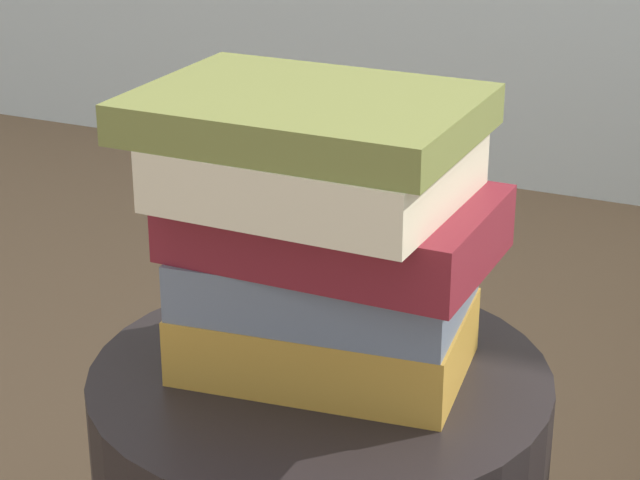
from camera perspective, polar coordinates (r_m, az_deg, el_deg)
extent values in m
cube|color=#B7842D|center=(1.05, 0.48, -4.72)|extent=(0.27, 0.18, 0.06)
cube|color=slate|center=(1.03, 0.34, -1.90)|extent=(0.26, 0.18, 0.05)
cube|color=maroon|center=(1.01, 0.73, 0.82)|extent=(0.27, 0.17, 0.06)
cube|color=beige|center=(0.98, -0.25, 3.56)|extent=(0.24, 0.20, 0.05)
cube|color=olive|center=(0.97, -0.68, 6.10)|extent=(0.28, 0.20, 0.03)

